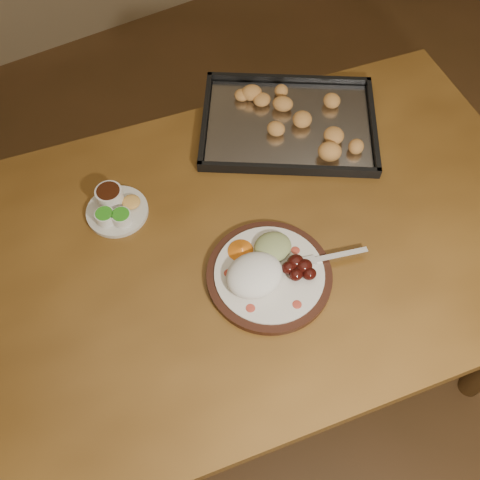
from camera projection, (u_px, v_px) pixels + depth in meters
ground at (325, 336)px, 1.92m from camera, size 4.00×4.00×0.00m
dining_table at (244, 261)px, 1.33m from camera, size 1.63×1.14×0.75m
dinner_plate at (266, 272)px, 1.18m from camera, size 0.37×0.28×0.06m
condiment_saucer at (115, 207)px, 1.28m from camera, size 0.15×0.15×0.05m
baking_tray at (288, 122)px, 1.43m from camera, size 0.57×0.54×0.05m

